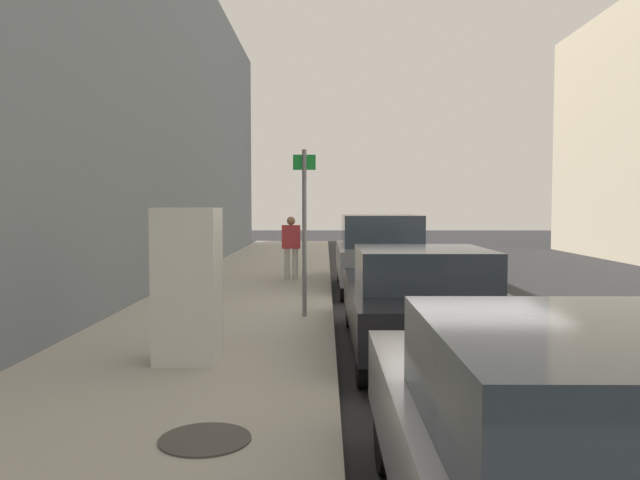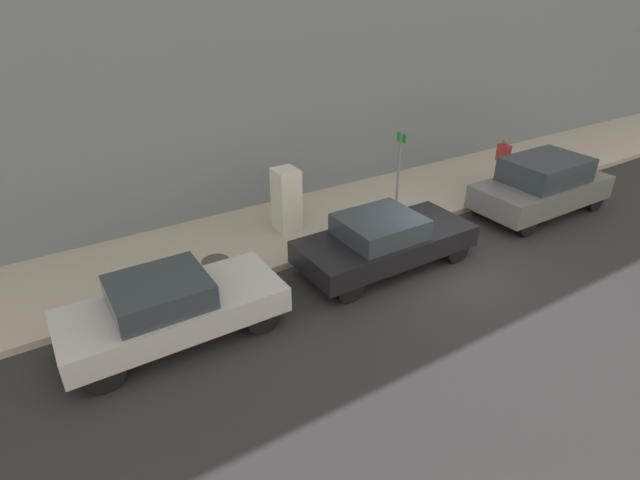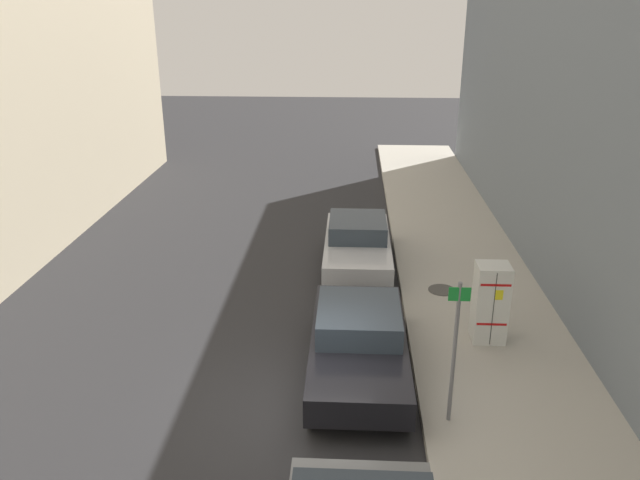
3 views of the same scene
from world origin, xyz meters
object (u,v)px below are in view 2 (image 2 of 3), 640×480
object	(u,v)px
parked_sedan_dark	(384,240)
parked_suv_gray	(542,185)
street_sign_post	(398,172)
discarded_refrigerator	(286,200)
pedestrian_walking_far	(503,158)
parked_sedan_silver	(171,307)

from	to	relation	value
parked_sedan_dark	parked_suv_gray	distance (m)	6.05
street_sign_post	parked_sedan_dark	xyz separation A→B (m)	(1.59, -1.70, -0.93)
discarded_refrigerator	pedestrian_walking_far	bearing A→B (deg)	84.67
pedestrian_walking_far	parked_sedan_silver	bearing A→B (deg)	7.81
street_sign_post	parked_sedan_dark	bearing A→B (deg)	-46.87
street_sign_post	parked_sedan_dark	world-z (taller)	street_sign_post
discarded_refrigerator	street_sign_post	bearing A→B (deg)	66.95
parked_sedan_silver	pedestrian_walking_far	bearing A→B (deg)	99.80
discarded_refrigerator	street_sign_post	size ratio (longest dim) A/B	0.66
pedestrian_walking_far	parked_suv_gray	distance (m)	2.19
discarded_refrigerator	parked_suv_gray	distance (m)	7.77
street_sign_post	pedestrian_walking_far	distance (m)	5.09
pedestrian_walking_far	discarded_refrigerator	bearing A→B (deg)	-7.32
parked_sedan_silver	street_sign_post	bearing A→B (deg)	102.76
discarded_refrigerator	parked_sedan_silver	world-z (taller)	discarded_refrigerator
parked_sedan_silver	parked_suv_gray	distance (m)	11.37
street_sign_post	pedestrian_walking_far	bearing A→B (deg)	95.57
street_sign_post	pedestrian_walking_far	world-z (taller)	street_sign_post
parked_sedan_dark	parked_sedan_silver	bearing A→B (deg)	-90.00
pedestrian_walking_far	parked_sedan_silver	xyz separation A→B (m)	(2.08, -12.05, -0.28)
street_sign_post	parked_sedan_dark	distance (m)	2.51
pedestrian_walking_far	parked_sedan_dark	bearing A→B (deg)	15.21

